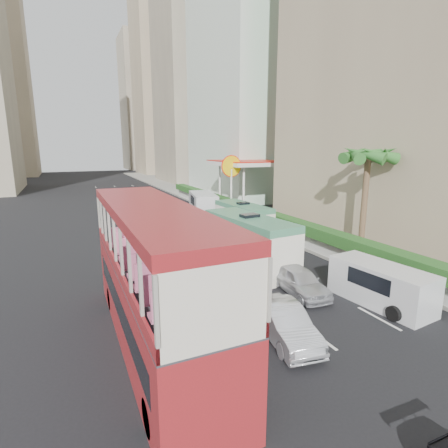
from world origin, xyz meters
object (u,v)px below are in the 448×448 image
double_decker_bus (154,277)px  palm_tree (364,207)px  car_silver_lane_b (299,293)px  panel_van_far (203,204)px  van_asset (202,238)px  car_silver_lane_a (283,339)px  panel_van_near (381,285)px  minibus_far (243,221)px  minibus_near (249,242)px  shell_station (247,185)px

double_decker_bus → palm_tree: bearing=16.2°
car_silver_lane_b → panel_van_far: 21.15m
van_asset → palm_tree: bearing=-45.1°
car_silver_lane_a → panel_van_near: panel_van_near is taller
panel_van_far → minibus_far: bearing=-81.4°
panel_van_near → panel_van_far: panel_van_far is taller
car_silver_lane_a → panel_van_far: 24.81m
minibus_far → palm_tree: bearing=-68.3°
car_silver_lane_b → panel_van_near: bearing=-37.6°
car_silver_lane_a → minibus_near: (2.66, 7.58, 1.50)m
car_silver_lane_b → shell_station: 23.37m
minibus_near → panel_van_near: bearing=-72.2°
minibus_near → panel_van_far: 16.80m
van_asset → panel_van_near: size_ratio=1.03×
minibus_far → shell_station: 12.36m
minibus_near → panel_van_far: bearing=72.4°
car_silver_lane_b → double_decker_bus: bearing=-163.7°
panel_van_far → shell_station: shell_station is taller
minibus_near → panel_van_far: size_ratio=1.21×
van_asset → palm_tree: palm_tree is taller
van_asset → double_decker_bus: bearing=-109.3°
car_silver_lane_b → panel_van_far: size_ratio=0.68×
car_silver_lane_a → shell_station: (11.66, 24.67, 2.75)m
minibus_far → shell_station: (6.07, 10.67, 1.45)m
car_silver_lane_a → shell_station: 27.43m
car_silver_lane_a → minibus_near: minibus_near is taller
car_silver_lane_b → palm_tree: 7.71m
double_decker_bus → panel_van_near: size_ratio=2.44×
double_decker_bus → panel_van_far: bearing=64.9°
van_asset → panel_van_far: panel_van_far is taller
shell_station → panel_van_far: bearing=-173.2°
van_asset → shell_station: size_ratio=0.58×
car_silver_lane_a → palm_tree: (9.46, 5.67, 3.38)m
palm_tree → double_decker_bus: bearing=-163.8°
minibus_far → panel_van_far: bearing=83.7°
palm_tree → van_asset: bearing=127.0°
double_decker_bus → minibus_near: double_decker_bus is taller
car_silver_lane_b → panel_van_far: bearing=86.5°
palm_tree → panel_van_near: bearing=-127.7°
double_decker_bus → shell_station: shell_station is taller
van_asset → panel_van_far: (3.65, 9.08, 1.12)m
car_silver_lane_a → van_asset: car_silver_lane_a is taller
car_silver_lane_a → car_silver_lane_b: size_ratio=1.03×
car_silver_lane_b → minibus_near: minibus_near is taller
car_silver_lane_b → shell_station: (8.65, 21.54, 2.75)m
panel_van_near → palm_tree: size_ratio=0.70×
van_asset → panel_van_near: panel_van_near is taller
panel_van_far → car_silver_lane_b: bearing=-86.8°
double_decker_bus → panel_van_near: bearing=-5.5°
minibus_near → car_silver_lane_a: bearing=-115.0°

